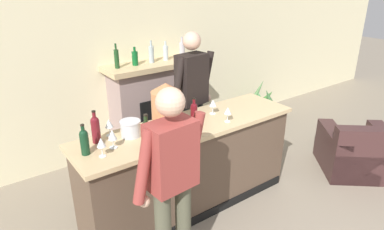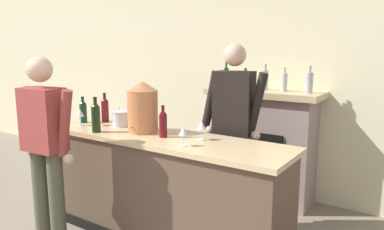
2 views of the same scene
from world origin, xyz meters
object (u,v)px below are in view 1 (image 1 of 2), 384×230
potted_plant_corner (263,106)px  wine_bottle_port_short (84,141)px  wine_bottle_merlot_tall (194,113)px  wine_glass_front_right (112,135)px  fireplace_stone (153,106)px  person_customer (172,184)px  wine_glass_by_dispenser (109,124)px  wine_glass_back_row (228,111)px  armchair_black (359,154)px  ice_bucket_steel (131,128)px  person_bartender (192,99)px  wine_bottle_rose_blush (147,134)px  wine_glass_near_bucket (213,104)px  wine_glass_front_left (101,143)px  copper_dispenser (166,107)px  wine_bottle_cabernet_heavy (96,128)px

potted_plant_corner → wine_bottle_port_short: wine_bottle_port_short is taller
wine_bottle_merlot_tall → wine_glass_front_right: (-0.87, 0.01, -0.01)m
fireplace_stone → person_customer: size_ratio=0.94×
wine_glass_by_dispenser → wine_glass_back_row: (1.12, -0.41, -0.00)m
armchair_black → wine_glass_front_right: wine_glass_front_right is taller
person_customer → ice_bucket_steel: (0.08, 0.83, 0.13)m
person_customer → person_bartender: (1.11, 1.27, 0.07)m
ice_bucket_steel → wine_bottle_rose_blush: size_ratio=0.59×
ice_bucket_steel → wine_glass_near_bucket: (0.97, -0.03, 0.04)m
potted_plant_corner → wine_glass_front_left: 3.76m
wine_bottle_merlot_tall → person_bartender: bearing=55.4°
armchair_black → wine_glass_by_dispenser: size_ratio=7.00×
potted_plant_corner → ice_bucket_steel: bearing=-160.2°
potted_plant_corner → wine_glass_near_bucket: (-2.08, -1.13, 0.86)m
person_bartender → copper_dispenser: bearing=-142.9°
person_customer → wine_bottle_port_short: 0.85m
fireplace_stone → armchair_black: (1.80, -2.13, -0.41)m
armchair_black → wine_bottle_port_short: bearing=167.2°
wine_bottle_port_short → wine_bottle_merlot_tall: (1.11, -0.05, 0.00)m
armchair_black → potted_plant_corner: size_ratio=1.68×
copper_dispenser → wine_bottle_rose_blush: copper_dispenser is taller
fireplace_stone → wine_glass_front_left: size_ratio=9.42×
potted_plant_corner → person_bartender: bearing=-161.9°
fireplace_stone → wine_glass_near_bucket: (-0.01, -1.33, 0.45)m
fireplace_stone → wine_bottle_port_short: 2.06m
ice_bucket_steel → wine_glass_back_row: wine_glass_back_row is taller
person_bartender → wine_glass_back_row: 0.73m
wine_glass_front_right → wine_glass_near_bucket: size_ratio=1.08×
copper_dispenser → wine_bottle_rose_blush: size_ratio=1.43×
armchair_black → person_customer: size_ratio=0.69×
potted_plant_corner → copper_dispenser: (-2.70, -1.18, 0.98)m
ice_bucket_steel → wine_bottle_rose_blush: 0.34m
person_customer → wine_glass_back_row: bearing=27.7°
wine_bottle_port_short → wine_bottle_cabernet_heavy: (0.16, 0.16, 0.01)m
wine_bottle_port_short → wine_glass_front_left: wine_bottle_port_short is taller
copper_dispenser → wine_glass_by_dispenser: (-0.51, 0.20, -0.12)m
fireplace_stone → potted_plant_corner: (2.07, -0.21, -0.41)m
person_bartender → wine_glass_by_dispenser: (-1.19, -0.32, 0.10)m
copper_dispenser → wine_bottle_cabernet_heavy: (-0.66, 0.15, -0.10)m
armchair_black → wine_bottle_cabernet_heavy: wine_bottle_cabernet_heavy is taller
copper_dispenser → wine_glass_back_row: 0.65m
person_bartender → wine_glass_front_left: size_ratio=10.61×
wine_glass_front_left → wine_glass_near_bucket: bearing=7.7°
wine_bottle_merlot_tall → wine_glass_by_dispenser: (-0.79, 0.26, -0.01)m
wine_bottle_rose_blush → wine_glass_near_bucket: (0.98, 0.30, -0.03)m
wine_glass_by_dispenser → wine_glass_near_bucket: size_ratio=1.04×
potted_plant_corner → wine_bottle_rose_blush: wine_bottle_rose_blush is taller
wine_bottle_rose_blush → copper_dispenser: bearing=34.9°
fireplace_stone → wine_bottle_rose_blush: (-0.99, -1.63, 0.48)m
wine_bottle_port_short → wine_glass_front_left: (0.10, -0.12, 0.00)m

